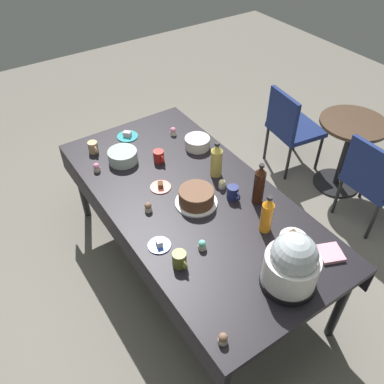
{
  "coord_description": "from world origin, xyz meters",
  "views": [
    {
      "loc": [
        1.69,
        -1.13,
        2.62
      ],
      "look_at": [
        0.0,
        0.0,
        0.8
      ],
      "focal_mm": 37.69,
      "sensor_mm": 36.0,
      "label": 1
    }
  ],
  "objects_px": {
    "dessert_plate_teal": "(127,136)",
    "dessert_plate_coral": "(161,186)",
    "maroon_chair_right": "(373,178)",
    "cupcake_berry": "(148,207)",
    "glass_salad_bowl": "(123,156)",
    "soda_bottle_ginger_ale": "(216,160)",
    "frosted_layer_cake": "(196,197)",
    "soda_bottle_cola": "(259,185)",
    "ceramic_snack_bowl": "(197,143)",
    "coffee_mug_olive": "(180,259)",
    "cupcake_rose": "(202,245)",
    "cupcake_mint": "(222,184)",
    "cupcake_lemon": "(223,339)",
    "cupcake_cocoa": "(173,131)",
    "soda_bottle_orange_juice": "(267,215)",
    "dessert_plate_cobalt": "(159,244)",
    "coffee_mug_navy": "(233,193)",
    "cupcake_vanilla": "(97,167)",
    "maroon_chair_left": "(291,125)",
    "potluck_table": "(192,204)",
    "coffee_mug_red": "(159,156)",
    "coffee_mug_tan": "(93,147)",
    "dessert_plate_white": "(294,237)",
    "round_cafe_table": "(348,143)",
    "slow_cooker": "(292,264)"
  },
  "relations": [
    {
      "from": "cupcake_mint",
      "to": "soda_bottle_ginger_ale",
      "type": "bearing_deg",
      "value": 160.69
    },
    {
      "from": "dessert_plate_white",
      "to": "cupcake_mint",
      "type": "bearing_deg",
      "value": -172.6
    },
    {
      "from": "slow_cooker",
      "to": "cupcake_vanilla",
      "type": "xyz_separation_m",
      "value": [
        -1.51,
        -0.47,
        -0.13
      ]
    },
    {
      "from": "glass_salad_bowl",
      "to": "soda_bottle_orange_juice",
      "type": "xyz_separation_m",
      "value": [
        1.13,
        0.43,
        0.08
      ]
    },
    {
      "from": "glass_salad_bowl",
      "to": "dessert_plate_white",
      "type": "bearing_deg",
      "value": 22.15
    },
    {
      "from": "cupcake_mint",
      "to": "soda_bottle_ginger_ale",
      "type": "height_order",
      "value": "soda_bottle_ginger_ale"
    },
    {
      "from": "frosted_layer_cake",
      "to": "soda_bottle_cola",
      "type": "xyz_separation_m",
      "value": [
        0.21,
        0.35,
        0.09
      ]
    },
    {
      "from": "dessert_plate_teal",
      "to": "dessert_plate_coral",
      "type": "xyz_separation_m",
      "value": [
        0.7,
        -0.1,
        -0.0
      ]
    },
    {
      "from": "glass_salad_bowl",
      "to": "soda_bottle_ginger_ale",
      "type": "distance_m",
      "value": 0.72
    },
    {
      "from": "cupcake_mint",
      "to": "cupcake_berry",
      "type": "distance_m",
      "value": 0.55
    },
    {
      "from": "potluck_table",
      "to": "coffee_mug_navy",
      "type": "height_order",
      "value": "coffee_mug_navy"
    },
    {
      "from": "coffee_mug_olive",
      "to": "round_cafe_table",
      "type": "xyz_separation_m",
      "value": [
        -0.49,
        2.14,
        -0.3
      ]
    },
    {
      "from": "slow_cooker",
      "to": "cupcake_cocoa",
      "type": "bearing_deg",
      "value": 171.21
    },
    {
      "from": "glass_salad_bowl",
      "to": "cupcake_vanilla",
      "type": "bearing_deg",
      "value": -90.95
    },
    {
      "from": "cupcake_mint",
      "to": "soda_bottle_orange_juice",
      "type": "relative_size",
      "value": 0.24
    },
    {
      "from": "soda_bottle_orange_juice",
      "to": "dessert_plate_cobalt",
      "type": "bearing_deg",
      "value": -111.98
    },
    {
      "from": "cupcake_rose",
      "to": "potluck_table",
      "type": "bearing_deg",
      "value": 153.87
    },
    {
      "from": "glass_salad_bowl",
      "to": "coffee_mug_red",
      "type": "height_order",
      "value": "glass_salad_bowl"
    },
    {
      "from": "coffee_mug_red",
      "to": "potluck_table",
      "type": "bearing_deg",
      "value": -2.27
    },
    {
      "from": "maroon_chair_right",
      "to": "cupcake_berry",
      "type": "bearing_deg",
      "value": -103.78
    },
    {
      "from": "ceramic_snack_bowl",
      "to": "cupcake_cocoa",
      "type": "distance_m",
      "value": 0.27
    },
    {
      "from": "coffee_mug_tan",
      "to": "coffee_mug_olive",
      "type": "distance_m",
      "value": 1.3
    },
    {
      "from": "coffee_mug_olive",
      "to": "coffee_mug_red",
      "type": "bearing_deg",
      "value": 156.59
    },
    {
      "from": "potluck_table",
      "to": "dessert_plate_cobalt",
      "type": "distance_m",
      "value": 0.48
    },
    {
      "from": "cupcake_vanilla",
      "to": "soda_bottle_cola",
      "type": "xyz_separation_m",
      "value": [
        0.91,
        0.77,
        0.11
      ]
    },
    {
      "from": "ceramic_snack_bowl",
      "to": "cupcake_mint",
      "type": "distance_m",
      "value": 0.51
    },
    {
      "from": "potluck_table",
      "to": "maroon_chair_left",
      "type": "bearing_deg",
      "value": 110.09
    },
    {
      "from": "coffee_mug_red",
      "to": "round_cafe_table",
      "type": "distance_m",
      "value": 1.81
    },
    {
      "from": "glass_salad_bowl",
      "to": "coffee_mug_navy",
      "type": "height_order",
      "value": "coffee_mug_navy"
    },
    {
      "from": "cupcake_berry",
      "to": "coffee_mug_navy",
      "type": "xyz_separation_m",
      "value": [
        0.21,
        0.54,
        0.02
      ]
    },
    {
      "from": "potluck_table",
      "to": "coffee_mug_olive",
      "type": "relative_size",
      "value": 17.51
    },
    {
      "from": "cupcake_rose",
      "to": "cupcake_mint",
      "type": "relative_size",
      "value": 1.0
    },
    {
      "from": "dessert_plate_coral",
      "to": "cupcake_rose",
      "type": "xyz_separation_m",
      "value": [
        0.62,
        -0.07,
        0.02
      ]
    },
    {
      "from": "ceramic_snack_bowl",
      "to": "coffee_mug_olive",
      "type": "distance_m",
      "value": 1.17
    },
    {
      "from": "soda_bottle_cola",
      "to": "cupcake_lemon",
      "type": "bearing_deg",
      "value": -49.68
    },
    {
      "from": "slow_cooker",
      "to": "coffee_mug_olive",
      "type": "bearing_deg",
      "value": -135.54
    },
    {
      "from": "soda_bottle_cola",
      "to": "coffee_mug_olive",
      "type": "xyz_separation_m",
      "value": [
        0.17,
        -0.73,
        -0.1
      ]
    },
    {
      "from": "ceramic_snack_bowl",
      "to": "dessert_plate_cobalt",
      "type": "bearing_deg",
      "value": -46.9
    },
    {
      "from": "dessert_plate_coral",
      "to": "round_cafe_table",
      "type": "height_order",
      "value": "dessert_plate_coral"
    },
    {
      "from": "cupcake_lemon",
      "to": "cupcake_cocoa",
      "type": "xyz_separation_m",
      "value": [
        -1.69,
        0.76,
        0.0
      ]
    },
    {
      "from": "cupcake_lemon",
      "to": "maroon_chair_left",
      "type": "height_order",
      "value": "maroon_chair_left"
    },
    {
      "from": "frosted_layer_cake",
      "to": "coffee_mug_red",
      "type": "relative_size",
      "value": 2.36
    },
    {
      "from": "dessert_plate_cobalt",
      "to": "dessert_plate_coral",
      "type": "xyz_separation_m",
      "value": [
        -0.46,
        0.28,
        -0.0
      ]
    },
    {
      "from": "frosted_layer_cake",
      "to": "coffee_mug_red",
      "type": "height_order",
      "value": "frosted_layer_cake"
    },
    {
      "from": "dessert_plate_cobalt",
      "to": "potluck_table",
      "type": "bearing_deg",
      "value": 121.69
    },
    {
      "from": "potluck_table",
      "to": "frosted_layer_cake",
      "type": "xyz_separation_m",
      "value": [
        0.06,
        -0.01,
        0.12
      ]
    },
    {
      "from": "dessert_plate_teal",
      "to": "cupcake_lemon",
      "type": "distance_m",
      "value": 1.92
    },
    {
      "from": "ceramic_snack_bowl",
      "to": "cupcake_berry",
      "type": "relative_size",
      "value": 2.93
    },
    {
      "from": "coffee_mug_tan",
      "to": "cupcake_berry",
      "type": "bearing_deg",
      "value": 2.45
    },
    {
      "from": "cupcake_mint",
      "to": "maroon_chair_left",
      "type": "relative_size",
      "value": 0.08
    }
  ]
}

